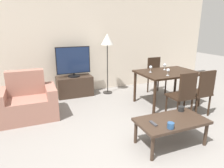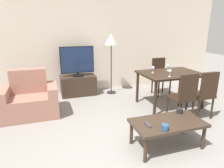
# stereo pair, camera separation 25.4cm
# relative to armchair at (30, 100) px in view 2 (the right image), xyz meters

# --- Properties ---
(wall_back) EXTENTS (7.50, 0.06, 2.70)m
(wall_back) POSITION_rel_armchair_xyz_m (1.55, 1.23, 1.04)
(wall_back) COLOR beige
(wall_back) RESTS_ON ground_plane
(armchair) EXTENTS (1.05, 0.70, 0.90)m
(armchair) POSITION_rel_armchair_xyz_m (0.00, 0.00, 0.00)
(armchair) COLOR #9E6B5B
(armchair) RESTS_ON ground_plane
(tv_stand) EXTENTS (0.87, 0.47, 0.50)m
(tv_stand) POSITION_rel_armchair_xyz_m (1.10, 0.93, -0.06)
(tv_stand) COLOR #38281E
(tv_stand) RESTS_ON ground_plane
(tv) EXTENTS (0.83, 0.29, 0.74)m
(tv) POSITION_rel_armchair_xyz_m (1.10, 0.93, 0.56)
(tv) COLOR black
(tv) RESTS_ON tv_stand
(coffee_table) EXTENTS (1.03, 0.56, 0.40)m
(coffee_table) POSITION_rel_armchair_xyz_m (1.95, -1.78, 0.04)
(coffee_table) COLOR #38281E
(coffee_table) RESTS_ON ground_plane
(dining_table) EXTENTS (1.28, 0.91, 0.75)m
(dining_table) POSITION_rel_armchair_xyz_m (2.89, -0.42, 0.35)
(dining_table) COLOR black
(dining_table) RESTS_ON ground_plane
(dining_chair_near) EXTENTS (0.40, 0.40, 0.93)m
(dining_chair_near) POSITION_rel_armchair_xyz_m (2.66, -1.18, 0.20)
(dining_chair_near) COLOR black
(dining_chair_near) RESTS_ON ground_plane
(dining_chair_far) EXTENTS (0.40, 0.40, 0.93)m
(dining_chair_far) POSITION_rel_armchair_xyz_m (3.11, 0.35, 0.20)
(dining_chair_far) COLOR black
(dining_chair_far) RESTS_ON ground_plane
(dining_chair_near_right) EXTENTS (0.40, 0.40, 0.93)m
(dining_chair_near_right) POSITION_rel_armchair_xyz_m (3.11, -1.18, 0.20)
(dining_chair_near_right) COLOR black
(dining_chair_near_right) RESTS_ON ground_plane
(floor_lamp) EXTENTS (0.32, 0.32, 1.54)m
(floor_lamp) POSITION_rel_armchair_xyz_m (1.94, 0.79, 1.01)
(floor_lamp) COLOR black
(floor_lamp) RESTS_ON ground_plane
(remote_primary) EXTENTS (0.04, 0.15, 0.02)m
(remote_primary) POSITION_rel_armchair_xyz_m (1.62, -1.79, 0.10)
(remote_primary) COLOR #38383D
(remote_primary) RESTS_ON coffee_table
(cup_white_near) EXTENTS (0.10, 0.10, 0.08)m
(cup_white_near) POSITION_rel_armchair_xyz_m (2.28, -1.59, 0.13)
(cup_white_near) COLOR black
(cup_white_near) RESTS_ON coffee_table
(cup_colored_far) EXTENTS (0.09, 0.09, 0.08)m
(cup_colored_far) POSITION_rel_armchair_xyz_m (1.77, -1.98, 0.13)
(cup_colored_far) COLOR navy
(cup_colored_far) RESTS_ON coffee_table
(wine_glass_left) EXTENTS (0.07, 0.07, 0.15)m
(wine_glass_left) POSITION_rel_armchair_xyz_m (2.67, -0.71, 0.54)
(wine_glass_left) COLOR silver
(wine_glass_left) RESTS_ON dining_table
(wine_glass_center) EXTENTS (0.07, 0.07, 0.15)m
(wine_glass_center) POSITION_rel_armchair_xyz_m (2.51, -0.32, 0.54)
(wine_glass_center) COLOR silver
(wine_glass_center) RESTS_ON dining_table
(wine_glass_right) EXTENTS (0.07, 0.07, 0.15)m
(wine_glass_right) POSITION_rel_armchair_xyz_m (2.94, -0.23, 0.54)
(wine_glass_right) COLOR silver
(wine_glass_right) RESTS_ON dining_table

